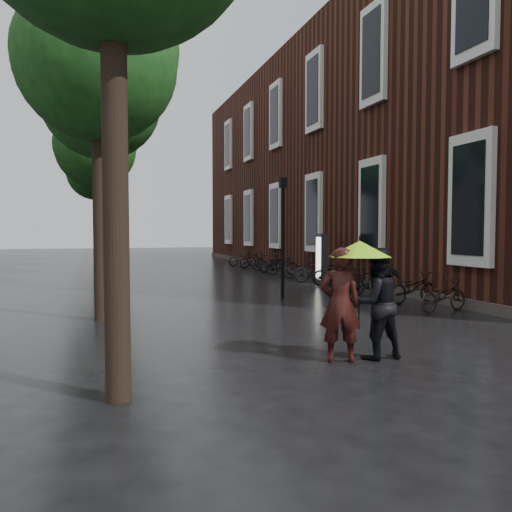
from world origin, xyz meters
name	(u,v)px	position (x,y,z in m)	size (l,w,h in m)	color
ground	(433,393)	(0.00, 0.00, 0.00)	(120.00, 120.00, 0.00)	black
brick_building	(366,163)	(10.47, 19.46, 5.99)	(10.20, 33.20, 12.00)	#38160F
street_trees	(98,128)	(-3.99, 15.91, 6.34)	(4.33, 34.03, 8.91)	black
person_burgundy	(340,305)	(-0.44, 1.81, 0.94)	(0.69, 0.45, 1.89)	black
person_black	(376,303)	(0.24, 1.82, 0.94)	(0.91, 0.71, 1.87)	black
lime_umbrella	(360,249)	(-0.10, 1.79, 1.86)	(1.05, 1.05, 1.55)	black
pedestrian_walking	(385,282)	(3.08, 5.96, 0.79)	(0.92, 0.38, 1.58)	black
parked_bicycles	(305,269)	(4.61, 14.67, 0.47)	(2.11, 19.01, 1.01)	black
ad_lightbox	(322,259)	(4.48, 12.67, 1.03)	(0.31, 1.36, 2.05)	black
lamp_post	(283,226)	(1.42, 9.16, 2.32)	(0.20, 0.20, 3.83)	black
cycle_sign	(123,240)	(-2.91, 18.19, 1.74)	(0.14, 0.48, 2.63)	#262628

